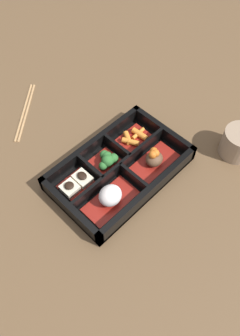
{
  "coord_description": "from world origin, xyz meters",
  "views": [
    {
      "loc": [
        0.32,
        0.31,
        0.69
      ],
      "look_at": [
        0.0,
        0.0,
        0.03
      ],
      "focal_mm": 35.0,
      "sensor_mm": 36.0,
      "label": 1
    }
  ],
  "objects": [
    {
      "name": "tea_cup",
      "position": [
        -0.26,
        0.16,
        0.04
      ],
      "size": [
        0.09,
        0.09,
        0.07
      ],
      "color": "gray",
      "rests_on": "ground_plane"
    },
    {
      "name": "bowl_stew",
      "position": [
        -0.08,
        0.04,
        0.03
      ],
      "size": [
        0.13,
        0.07,
        0.05
      ],
      "color": "maroon",
      "rests_on": "bento_base"
    },
    {
      "name": "bowl_greens",
      "position": [
        0.01,
        -0.04,
        0.03
      ],
      "size": [
        0.07,
        0.07,
        0.04
      ],
      "color": "maroon",
      "rests_on": "bento_base"
    },
    {
      "name": "chopsticks",
      "position": [
        0.04,
        -0.34,
        0.0
      ],
      "size": [
        0.18,
        0.16,
        0.01
      ],
      "color": "#A87F51",
      "rests_on": "ground_plane"
    },
    {
      "name": "bento_base",
      "position": [
        0.0,
        0.0,
        0.01
      ],
      "size": [
        0.33,
        0.21,
        0.01
      ],
      "color": "black",
      "rests_on": "ground_plane"
    },
    {
      "name": "bowl_rice",
      "position": [
        0.08,
        0.04,
        0.03
      ],
      "size": [
        0.13,
        0.07,
        0.05
      ],
      "color": "maroon",
      "rests_on": "bento_base"
    },
    {
      "name": "bowl_tofu",
      "position": [
        0.1,
        -0.04,
        0.02
      ],
      "size": [
        0.08,
        0.07,
        0.03
      ],
      "color": "maroon",
      "rests_on": "bento_base"
    },
    {
      "name": "bento_rim",
      "position": [
        0.0,
        -0.0,
        0.02
      ],
      "size": [
        0.33,
        0.21,
        0.05
      ],
      "color": "black",
      "rests_on": "ground_plane"
    },
    {
      "name": "ground_plane",
      "position": [
        0.0,
        0.0,
        0.0
      ],
      "size": [
        3.0,
        3.0,
        0.0
      ],
      "primitive_type": "plane",
      "color": "brown"
    },
    {
      "name": "bowl_carrots",
      "position": [
        -0.1,
        -0.04,
        0.02
      ],
      "size": [
        0.1,
        0.07,
        0.02
      ],
      "color": "maroon",
      "rests_on": "bento_base"
    }
  ]
}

